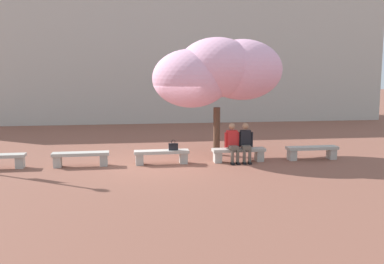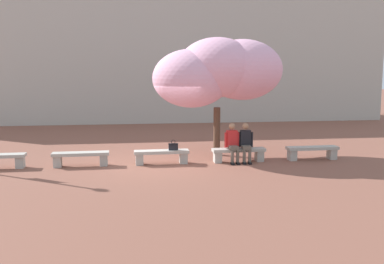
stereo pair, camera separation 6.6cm
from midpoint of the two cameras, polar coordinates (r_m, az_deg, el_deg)
name	(u,v)px [view 2 (the right image)]	position (r m, az deg, el deg)	size (l,w,h in m)	color
ground_plane	(162,164)	(14.64, -3.75, -4.06)	(100.00, 100.00, 0.00)	brown
building_facade	(146,56)	(27.22, -5.80, 9.53)	(28.00, 4.00, 7.61)	#B7B2A8
stone_bench_near_west	(81,157)	(14.63, -13.82, -3.08)	(1.77, 0.45, 0.45)	#ADA89E
stone_bench_center	(162,155)	(14.58, -3.76, -2.90)	(1.77, 0.45, 0.45)	#ADA89E
stone_bench_near_east	(239,153)	(14.98, 6.07, -2.64)	(1.77, 0.45, 0.45)	#ADA89E
stone_bench_east_end	(312,151)	(15.78, 15.14, -2.33)	(1.77, 0.45, 0.45)	#ADA89E
person_seated_left	(233,141)	(14.81, 5.30, -1.20)	(0.51, 0.69, 1.29)	black
person_seated_right	(246,141)	(14.91, 6.96, -1.15)	(0.51, 0.71, 1.29)	black
handbag	(173,146)	(14.53, -2.27, -1.82)	(0.30, 0.15, 0.34)	black
cherry_tree_main	(218,72)	(15.90, 3.47, 7.65)	(4.63, 2.93, 4.15)	#513828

